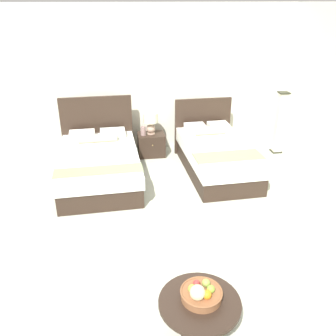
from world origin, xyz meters
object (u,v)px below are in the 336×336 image
vase (143,131)px  fruit_bowl (201,293)px  coffee_table (199,308)px  nightstand (151,145)px  bed_near_window (99,163)px  bed_near_corner (216,155)px  floor_lamp_corner (280,123)px  table_lamp (151,121)px

vase → fruit_bowl: (0.13, -4.34, -0.07)m
vase → coffee_table: vase is taller
nightstand → coffee_table: size_ratio=0.69×
bed_near_window → bed_near_corner: bearing=-0.3°
bed_near_corner → coffee_table: bearing=-108.2°
bed_near_window → fruit_bowl: (1.00, -3.45, 0.17)m
bed_near_window → fruit_bowl: size_ratio=5.60×
coffee_table → fruit_bowl: 0.16m
bed_near_window → coffee_table: size_ratio=2.89×
coffee_table → floor_lamp_corner: size_ratio=0.61×
fruit_bowl → coffee_table: bearing=-120.0°
table_lamp → fruit_bowl: 4.41m
bed_near_corner → table_lamp: (-1.10, 0.96, 0.42)m
nightstand → floor_lamp_corner: floor_lamp_corner is taller
table_lamp → vase: (-0.16, -0.06, -0.19)m
bed_near_window → table_lamp: 1.46m
bed_near_corner → vase: 1.56m
bed_near_window → floor_lamp_corner: size_ratio=1.76×
bed_near_window → table_lamp: size_ratio=5.16×
bed_near_window → coffee_table: bed_near_window is taller
vase → fruit_bowl: 4.34m
bed_near_window → coffee_table: 3.61m
vase → bed_near_window: bearing=-134.4°
nightstand → table_lamp: (0.00, 0.02, 0.50)m
bed_near_window → floor_lamp_corner: bearing=10.7°
floor_lamp_corner → nightstand: bearing=174.8°
nightstand → table_lamp: 0.50m
bed_near_corner → coffee_table: size_ratio=2.76×
nightstand → vase: 0.36m
bed_near_window → bed_near_corner: 2.13m
nightstand → bed_near_corner: bearing=-40.6°
coffee_table → floor_lamp_corner: bearing=57.4°
bed_near_window → floor_lamp_corner: 3.73m
bed_near_corner → fruit_bowl: 3.62m
nightstand → vase: bearing=-166.1°
table_lamp → nightstand: bearing=-90.0°
bed_near_corner → table_lamp: 1.51m
vase → coffee_table: 4.37m
table_lamp → bed_near_corner: bearing=-41.2°
bed_near_window → coffee_table: bearing=-74.2°
nightstand → table_lamp: bearing=90.0°
nightstand → vase: vase is taller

